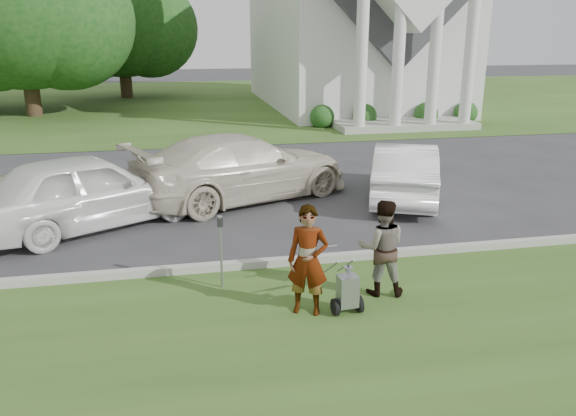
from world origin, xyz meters
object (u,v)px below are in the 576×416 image
object	(u,v)px
tree_left	(21,10)
car_b	(88,191)
person_right	(382,248)
person_left	(308,261)
striping_cart	(347,292)
car_c	(242,167)
car_d	(405,171)
tree_back	(121,22)
parking_meter_near	(221,243)

from	to	relation	value
tree_left	car_b	distance (m)	19.67
person_right	car_b	distance (m)	6.66
person_left	person_right	xyz separation A→B (m)	(1.30, 0.40, -0.05)
car_b	striping_cart	bearing A→B (deg)	-168.38
tree_left	car_c	xyz separation A→B (m)	(8.62, -16.98, -4.28)
tree_left	car_b	size ratio (longest dim) A/B	2.19
car_d	tree_back	bearing A→B (deg)	-48.70
striping_cart	parking_meter_near	size ratio (longest dim) A/B	0.73
tree_back	car_d	distance (m)	27.45
striping_cart	person_right	xyz separation A→B (m)	(0.72, 0.54, 0.43)
striping_cart	person_left	distance (m)	0.77
tree_left	car_c	size ratio (longest dim) A/B	1.87
striping_cart	person_right	bearing A→B (deg)	31.89
tree_back	parking_meter_near	bearing A→B (deg)	-83.10
person_left	striping_cart	bearing A→B (deg)	8.93
striping_cart	person_right	size ratio (longest dim) A/B	0.58
parking_meter_near	car_c	xyz separation A→B (m)	(0.97, 5.18, 0.03)
tree_back	person_left	size ratio (longest dim) A/B	5.73
tree_back	person_left	xyz separation A→B (m)	(4.84, -31.27, -3.89)
person_right	parking_meter_near	xyz separation A→B (m)	(-2.49, 0.72, 0.01)
tree_left	person_left	bearing A→B (deg)	-69.19
person_right	car_b	size ratio (longest dim) A/B	0.33
tree_back	car_c	size ratio (longest dim) A/B	1.69
person_left	car_d	bearing A→B (deg)	77.73
person_right	parking_meter_near	world-z (taller)	person_right
striping_cart	car_d	size ratio (longest dim) A/B	0.21
parking_meter_near	car_b	bearing A→B (deg)	124.80
tree_back	striping_cart	distance (m)	32.17
person_right	car_d	world-z (taller)	person_right
tree_back	tree_left	bearing A→B (deg)	-116.57
car_b	car_d	world-z (taller)	car_b
tree_back	striping_cart	size ratio (longest dim) A/B	10.52
parking_meter_near	person_right	bearing A→B (deg)	-16.07
striping_cart	car_b	size ratio (longest dim) A/B	0.19
car_b	parking_meter_near	bearing A→B (deg)	-174.87
parking_meter_near	striping_cart	bearing A→B (deg)	-35.35
car_d	striping_cart	bearing A→B (deg)	82.88
striping_cart	car_b	world-z (taller)	car_b
tree_left	person_right	distance (m)	25.39
tree_back	car_d	bearing A→B (deg)	-71.38
person_right	car_b	bearing A→B (deg)	-28.12
tree_left	car_c	bearing A→B (deg)	-63.08
car_d	person_left	bearing A→B (deg)	78.01
tree_back	parking_meter_near	distance (m)	30.63
striping_cart	car_d	bearing A→B (deg)	55.31
tree_left	car_d	size ratio (longest dim) A/B	2.46
person_right	car_c	bearing A→B (deg)	-62.67
person_left	parking_meter_near	distance (m)	1.64
tree_back	person_left	distance (m)	31.88
parking_meter_near	tree_back	bearing A→B (deg)	96.90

